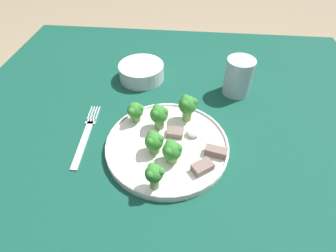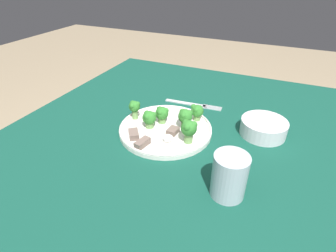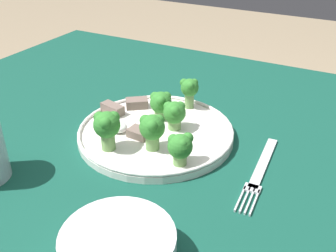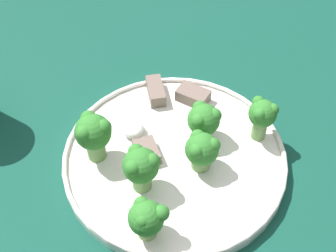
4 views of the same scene
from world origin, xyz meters
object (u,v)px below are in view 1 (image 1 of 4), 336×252
(cream_bowl, at_px, (142,72))
(drinking_glass, at_px, (238,78))
(dinner_plate, at_px, (165,145))
(fork, at_px, (86,135))

(cream_bowl, distance_m, drinking_glass, 0.27)
(dinner_plate, distance_m, cream_bowl, 0.28)
(dinner_plate, xyz_separation_m, cream_bowl, (-0.10, 0.26, 0.01))
(fork, bearing_deg, drinking_glass, 29.67)
(dinner_plate, height_order, drinking_glass, drinking_glass)
(fork, height_order, drinking_glass, drinking_glass)
(dinner_plate, xyz_separation_m, drinking_glass, (0.17, 0.22, 0.04))
(fork, xyz_separation_m, drinking_glass, (0.36, 0.20, 0.04))
(dinner_plate, relative_size, fork, 1.34)
(fork, bearing_deg, cream_bowl, 69.86)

